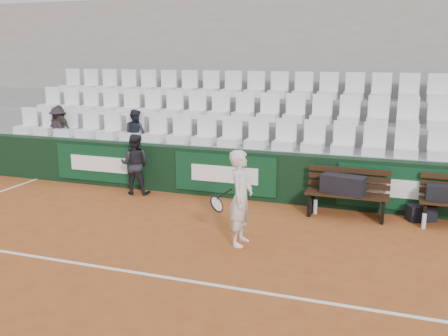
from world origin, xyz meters
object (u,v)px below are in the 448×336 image
spectator_a (57,112)px  spectator_c (135,115)px  ball_kid (135,164)px  sports_bag_left (343,184)px  bench_left (346,205)px  water_bottle_near (315,207)px  sports_bag_ground (421,213)px  water_bottle_far (424,221)px  spectator_b (59,111)px  tennis_player (241,198)px  sports_bag_right (444,193)px

spectator_a → spectator_c: size_ratio=0.98×
ball_kid → spectator_a: (-2.63, 0.97, 0.91)m
sports_bag_left → ball_kid: 4.37m
bench_left → water_bottle_near: size_ratio=5.40×
sports_bag_ground → spectator_c: bearing=172.3°
water_bottle_far → ball_kid: bearing=176.9°
water_bottle_far → ball_kid: ball_kid is taller
sports_bag_left → bench_left: bearing=8.6°
spectator_a → spectator_b: 0.05m
spectator_b → tennis_player: bearing=164.1°
sports_bag_ground → water_bottle_near: bearing=-172.7°
sports_bag_left → tennis_player: tennis_player is taller
water_bottle_far → tennis_player: (-2.79, -1.72, 0.63)m
water_bottle_near → water_bottle_far: bearing=-5.8°
water_bottle_far → bench_left: bearing=171.2°
ball_kid → spectator_b: (-2.58, 0.97, 0.94)m
sports_bag_left → spectator_c: size_ratio=0.68×
water_bottle_far → spectator_b: bearing=171.3°
sports_bag_left → spectator_b: bearing=171.2°
sports_bag_ground → spectator_b: 8.50m
bench_left → spectator_c: spectator_c is taller
bench_left → spectator_a: spectator_a is taller
sports_bag_left → spectator_a: bearing=171.2°
bench_left → spectator_a: bearing=171.4°
water_bottle_far → spectator_c: bearing=168.5°
ball_kid → sports_bag_left: bearing=166.5°
sports_bag_ground → bench_left: bearing=-170.2°
water_bottle_near → tennis_player: size_ratio=0.18×
spectator_a → sports_bag_right: bearing=-167.0°
water_bottle_near → spectator_a: (-6.51, 1.08, 1.43)m
sports_bag_ground → water_bottle_near: (-1.87, -0.24, -0.01)m
spectator_a → bench_left: bearing=-169.2°
bench_left → water_bottle_near: 0.57m
water_bottle_near → spectator_a: bearing=170.5°
tennis_player → spectator_c: 4.67m
ball_kid → spectator_a: spectator_a is taller
sports_bag_right → ball_kid: (-6.09, 0.01, 0.07)m
sports_bag_left → ball_kid: size_ratio=0.60×
sports_bag_right → spectator_c: bearing=171.5°
sports_bag_left → water_bottle_near: size_ratio=2.82×
ball_kid → spectator_c: bearing=-75.0°
sports_bag_ground → sports_bag_right: bearing=-21.7°
bench_left → sports_bag_ground: bearing=9.8°
sports_bag_left → spectator_a: (-7.00, 1.08, 0.95)m
spectator_b → ball_kid: bearing=171.8°
sports_bag_ground → spectator_a: spectator_a is taller
sports_bag_left → spectator_a: spectator_a is taller
water_bottle_near → sports_bag_right: bearing=2.7°
bench_left → spectator_a: 7.28m
bench_left → spectator_a: (-7.07, 1.07, 1.34)m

